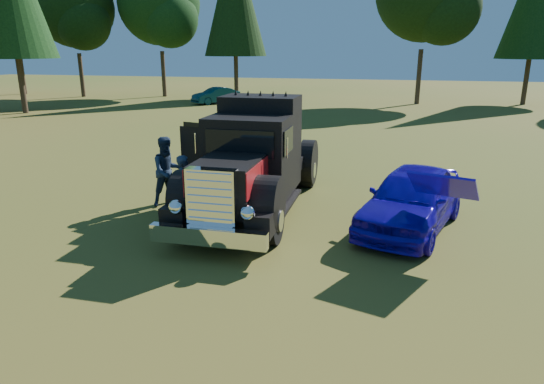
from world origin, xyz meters
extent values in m
plane|color=#3D5418|center=(0.00, 0.00, 0.00)|extent=(120.00, 120.00, 0.00)
cylinder|color=#2D2116|center=(-18.00, 31.00, 1.98)|extent=(0.36, 0.36, 3.96)
sphere|color=black|center=(-18.00, 31.00, 7.92)|extent=(7.04, 7.04, 7.04)
sphere|color=black|center=(-16.68, 30.12, 6.60)|extent=(4.84, 4.84, 4.84)
cylinder|color=#2D2116|center=(-25.00, 29.00, 1.89)|extent=(0.36, 0.36, 3.78)
sphere|color=black|center=(-25.00, 29.00, 7.56)|extent=(6.72, 6.72, 6.72)
sphere|color=black|center=(-23.74, 28.16, 6.30)|extent=(4.62, 4.62, 4.62)
cylinder|color=#2D2116|center=(-22.00, 18.00, 2.34)|extent=(0.36, 0.36, 4.68)
cylinder|color=#2D2116|center=(-11.00, 30.50, 2.34)|extent=(0.36, 0.36, 4.68)
cylinder|color=#2D2116|center=(4.00, 30.00, 2.07)|extent=(0.36, 0.36, 4.14)
sphere|color=black|center=(5.38, 29.08, 6.90)|extent=(5.06, 5.06, 5.06)
cylinder|color=#2D2116|center=(12.00, 31.50, 2.25)|extent=(0.36, 0.36, 4.50)
cylinder|color=#2D2116|center=(-32.00, 30.00, 2.16)|extent=(0.36, 0.36, 4.32)
cone|color=black|center=(-32.00, 30.00, 7.80)|extent=(4.80, 4.80, 9.00)
cylinder|color=black|center=(-2.45, -0.22, 0.55)|extent=(0.32, 1.10, 1.10)
cylinder|color=black|center=(-0.35, -0.22, 0.55)|extent=(0.32, 1.10, 1.10)
cylinder|color=black|center=(-2.45, 4.58, 0.55)|extent=(0.32, 1.10, 1.10)
cylinder|color=black|center=(-0.35, 4.58, 0.55)|extent=(0.32, 1.10, 1.10)
cylinder|color=black|center=(-2.12, 4.58, 0.55)|extent=(0.32, 1.10, 1.10)
cylinder|color=black|center=(-0.68, 4.58, 0.55)|extent=(0.32, 1.10, 1.10)
cube|color=black|center=(-1.40, 2.38, 0.62)|extent=(1.60, 6.40, 0.28)
cube|color=white|center=(-1.40, -1.47, 0.55)|extent=(2.50, 0.22, 0.36)
cube|color=white|center=(-1.40, -1.17, 1.25)|extent=(1.05, 0.30, 1.30)
cube|color=black|center=(-1.40, -0.12, 1.30)|extent=(1.35, 1.80, 1.10)
cube|color=maroon|center=(-2.09, -0.12, 1.50)|extent=(0.02, 1.80, 0.60)
cube|color=maroon|center=(-0.71, -0.12, 1.50)|extent=(0.02, 1.80, 0.60)
cylinder|color=black|center=(-2.35, -0.22, 0.95)|extent=(0.55, 1.24, 1.24)
cylinder|color=black|center=(-0.45, -0.22, 0.95)|extent=(0.55, 1.24, 1.24)
sphere|color=white|center=(-2.18, -1.24, 1.05)|extent=(0.32, 0.32, 0.32)
sphere|color=white|center=(-0.62, -1.24, 1.05)|extent=(0.32, 0.32, 0.32)
cube|color=black|center=(-1.40, 1.43, 1.55)|extent=(2.05, 1.30, 2.10)
cube|color=black|center=(-1.40, 0.76, 2.05)|extent=(1.70, 0.05, 0.65)
cube|color=black|center=(-1.40, 2.73, 1.75)|extent=(2.05, 1.30, 2.50)
cube|color=black|center=(-1.40, 4.38, 0.95)|extent=(2.00, 2.00, 0.35)
cube|color=black|center=(-2.96, 1.95, 1.45)|extent=(1.08, 0.32, 1.50)
cube|color=maroon|center=(-2.97, 1.99, 1.30)|extent=(0.83, 0.22, 0.75)
imported|color=#1007AA|center=(2.69, 1.53, 0.75)|extent=(3.02, 4.76, 1.51)
cube|color=#1007AA|center=(3.19, -0.09, 1.55)|extent=(1.52, 1.27, 0.67)
imported|color=#1A213D|center=(-2.92, 0.93, 0.83)|extent=(0.49, 0.66, 1.66)
imported|color=#1A1D3C|center=(-3.84, 1.86, 0.96)|extent=(1.17, 1.18, 1.93)
imported|color=#0B4441|center=(-11.43, 26.49, 0.63)|extent=(3.42, 3.79, 1.25)
camera|label=1|loc=(2.04, -10.10, 4.24)|focal=32.00mm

